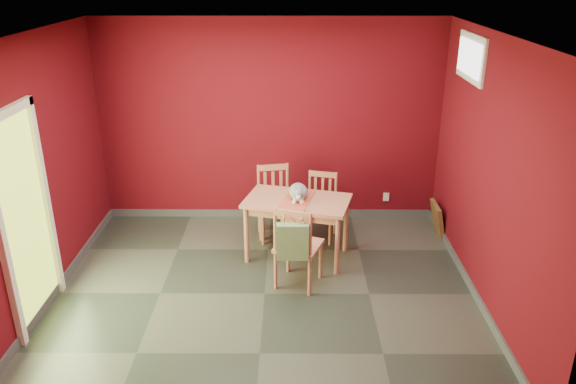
{
  "coord_description": "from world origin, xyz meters",
  "views": [
    {
      "loc": [
        0.28,
        -5.17,
        3.3
      ],
      "look_at": [
        0.25,
        0.45,
        1.0
      ],
      "focal_mm": 35.0,
      "sensor_mm": 36.0,
      "label": 1
    }
  ],
  "objects_px": {
    "dining_table": "(297,207)",
    "tote_bag": "(293,242)",
    "chair_near": "(297,245)",
    "picture_frame": "(437,219)",
    "chair_far_right": "(320,206)",
    "cat": "(298,189)",
    "chair_far_left": "(275,202)"
  },
  "relations": [
    {
      "from": "dining_table",
      "to": "chair_far_left",
      "type": "bearing_deg",
      "value": 116.31
    },
    {
      "from": "tote_bag",
      "to": "chair_far_left",
      "type": "bearing_deg",
      "value": 98.78
    },
    {
      "from": "tote_bag",
      "to": "picture_frame",
      "type": "bearing_deg",
      "value": 38.27
    },
    {
      "from": "chair_near",
      "to": "cat",
      "type": "height_order",
      "value": "cat"
    },
    {
      "from": "dining_table",
      "to": "chair_near",
      "type": "distance_m",
      "value": 0.68
    },
    {
      "from": "dining_table",
      "to": "tote_bag",
      "type": "relative_size",
      "value": 2.88
    },
    {
      "from": "chair_far_left",
      "to": "cat",
      "type": "height_order",
      "value": "cat"
    },
    {
      "from": "dining_table",
      "to": "tote_bag",
      "type": "height_order",
      "value": "tote_bag"
    },
    {
      "from": "picture_frame",
      "to": "chair_near",
      "type": "bearing_deg",
      "value": -145.31
    },
    {
      "from": "dining_table",
      "to": "chair_far_right",
      "type": "height_order",
      "value": "chair_far_right"
    },
    {
      "from": "cat",
      "to": "picture_frame",
      "type": "relative_size",
      "value": 1.06
    },
    {
      "from": "chair_near",
      "to": "tote_bag",
      "type": "distance_m",
      "value": 0.27
    },
    {
      "from": "picture_frame",
      "to": "chair_far_right",
      "type": "bearing_deg",
      "value": -177.19
    },
    {
      "from": "chair_far_left",
      "to": "chair_near",
      "type": "bearing_deg",
      "value": -77.41
    },
    {
      "from": "picture_frame",
      "to": "cat",
      "type": "bearing_deg",
      "value": -162.72
    },
    {
      "from": "tote_bag",
      "to": "cat",
      "type": "relative_size",
      "value": 1.03
    },
    {
      "from": "chair_far_left",
      "to": "picture_frame",
      "type": "height_order",
      "value": "chair_far_left"
    },
    {
      "from": "chair_far_right",
      "to": "tote_bag",
      "type": "height_order",
      "value": "tote_bag"
    },
    {
      "from": "chair_far_right",
      "to": "chair_near",
      "type": "bearing_deg",
      "value": -104.4
    },
    {
      "from": "chair_far_right",
      "to": "chair_near",
      "type": "relative_size",
      "value": 0.88
    },
    {
      "from": "chair_near",
      "to": "cat",
      "type": "distance_m",
      "value": 0.8
    },
    {
      "from": "dining_table",
      "to": "chair_far_left",
      "type": "xyz_separation_m",
      "value": [
        -0.28,
        0.57,
        -0.18
      ]
    },
    {
      "from": "dining_table",
      "to": "picture_frame",
      "type": "height_order",
      "value": "dining_table"
    },
    {
      "from": "chair_near",
      "to": "tote_bag",
      "type": "height_order",
      "value": "chair_near"
    },
    {
      "from": "chair_near",
      "to": "picture_frame",
      "type": "height_order",
      "value": "chair_near"
    },
    {
      "from": "chair_far_right",
      "to": "picture_frame",
      "type": "height_order",
      "value": "chair_far_right"
    },
    {
      "from": "chair_near",
      "to": "chair_far_right",
      "type": "bearing_deg",
      "value": 75.6
    },
    {
      "from": "chair_far_left",
      "to": "tote_bag",
      "type": "xyz_separation_m",
      "value": [
        0.22,
        -1.45,
        0.17
      ]
    },
    {
      "from": "cat",
      "to": "chair_near",
      "type": "bearing_deg",
      "value": -57.64
    },
    {
      "from": "dining_table",
      "to": "chair_near",
      "type": "xyz_separation_m",
      "value": [
        -0.01,
        -0.66,
        -0.16
      ]
    },
    {
      "from": "chair_far_right",
      "to": "cat",
      "type": "bearing_deg",
      "value": -120.69
    },
    {
      "from": "chair_far_right",
      "to": "picture_frame",
      "type": "xyz_separation_m",
      "value": [
        1.53,
        0.08,
        -0.22
      ]
    }
  ]
}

